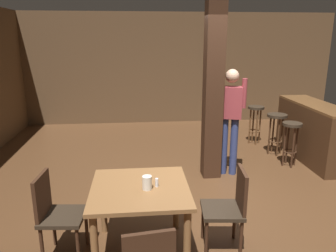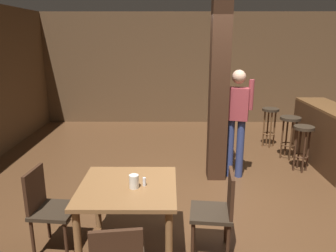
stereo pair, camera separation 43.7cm
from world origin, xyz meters
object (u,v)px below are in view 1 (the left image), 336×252
Objects in this scene: dining_table at (140,198)px; bar_stool_mid at (276,124)px; chair_east at (230,205)px; bar_counter at (309,131)px; chair_west at (55,211)px; bar_stool_far at (256,116)px; standing_person at (230,115)px; salt_shaker at (157,183)px; bar_stool_near at (291,134)px; napkin_cup at (147,183)px.

dining_table is 3.80m from bar_stool_mid.
bar_stool_mid is at bearing 46.40° from dining_table.
chair_east is 1.13× the size of bar_stool_mid.
chair_west is at bearing -148.59° from bar_counter.
bar_counter reaches higher than bar_stool_far.
bar_stool_far is (1.00, 1.51, -0.41)m from standing_person.
chair_east is 3.29m from bar_counter.
salt_shaker is at bearing -2.48° from dining_table.
bar_stool_near is 0.99× the size of bar_stool_mid.
chair_west is 0.97m from napkin_cup.
napkin_cup reaches higher than bar_stool_mid.
chair_west is at bearing 174.87° from napkin_cup.
bar_stool_far is at bearing 54.37° from dining_table.
chair_west reaches higher than bar_stool_far.
bar_stool_mid is (-0.48, 0.31, 0.07)m from bar_counter.
bar_stool_far is at bearing 123.01° from bar_counter.
dining_table is 7.12× the size of napkin_cup.
chair_east is 3.26m from bar_stool_mid.
bar_stool_far is at bearing 45.82° from chair_west.
salt_shaker is (-0.75, 0.02, 0.28)m from chair_east.
chair_west is 3.04m from standing_person.
dining_table is at bearing -133.60° from bar_stool_mid.
bar_stool_near is (2.46, 2.17, -0.22)m from salt_shaker.
bar_counter is at bearing 39.46° from napkin_cup.
standing_person is 1.78m from bar_counter.
standing_person is 2.21× the size of bar_stool_near.
napkin_cup is 0.17× the size of bar_stool_mid.
salt_shaker is 4.14m from bar_stool_far.
salt_shaker reaches higher than bar_stool_near.
bar_stool_far is at bearing 55.58° from napkin_cup.
standing_person is 1.26m from bar_stool_near.
bar_stool_mid is (2.55, 2.81, -0.22)m from napkin_cup.
napkin_cup is 0.18× the size of bar_stool_near.
bar_counter is (3.11, 2.44, -0.10)m from dining_table.
chair_east reaches higher than bar_stool_near.
chair_east is at bearing -128.10° from bar_stool_near.
bar_counter is 1.18m from bar_stool_far.
dining_table is 3.95m from bar_counter.
bar_stool_near reaches higher than dining_table.
bar_stool_mid is (1.70, 2.78, 0.09)m from chair_east.
napkin_cup is 0.11m from salt_shaker.
standing_person reaches higher than chair_east.
dining_table is at bearing -125.63° from bar_stool_far.
salt_shaker reaches higher than dining_table.
bar_counter is (3.04, 2.50, -0.29)m from napkin_cup.
chair_west is 4.42m from bar_stool_mid.
chair_east is (0.92, -0.02, -0.12)m from dining_table.
bar_counter is 2.42× the size of bar_stool_near.
standing_person is at bearing 52.72° from dining_table.
napkin_cup is 0.17× the size of bar_stool_far.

